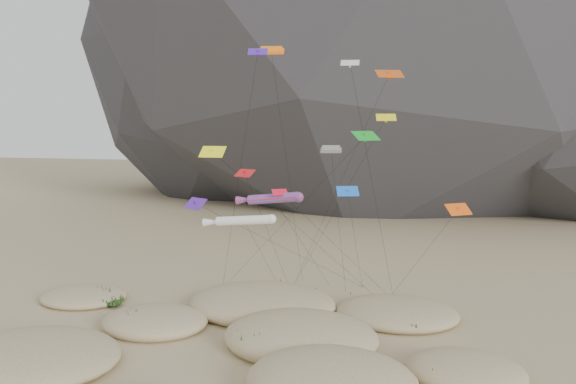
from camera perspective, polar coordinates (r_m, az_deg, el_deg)
name	(u,v)px	position (r m, az deg, el deg)	size (l,w,h in m)	color
ground	(237,366)	(49.93, -5.19, -17.20)	(500.00, 500.00, 0.00)	#CCB789
dunes	(244,337)	(53.95, -4.45, -14.48)	(51.86, 36.98, 3.97)	#CCB789
dune_grass	(243,338)	(53.38, -4.62, -14.58)	(40.30, 29.51, 1.51)	black
kite_stakes	(324,291)	(69.62, 3.64, -10.00)	(21.09, 6.25, 0.30)	#3F2D1E
rainbow_tube_kite	(271,199)	(54.54, -1.73, -0.67)	(6.94, 17.55, 13.96)	#FF1A1F
white_tube_kite	(241,221)	(53.69, -4.80, -2.91)	(7.23, 18.77, 11.96)	silver
orange_parafoil	(272,54)	(62.59, -1.66, 13.87)	(2.92, 11.34, 28.81)	orange
multi_parafoil	(331,152)	(57.13, 4.42, 4.12)	(2.23, 10.86, 18.26)	#FF3B1A
delta_kites	(317,149)	(55.82, 2.98, 4.41)	(28.60, 21.47, 27.66)	silver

